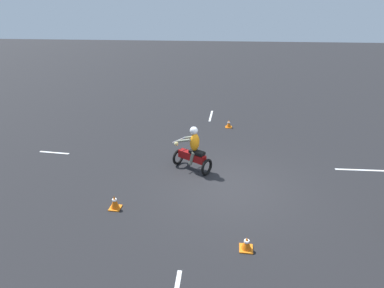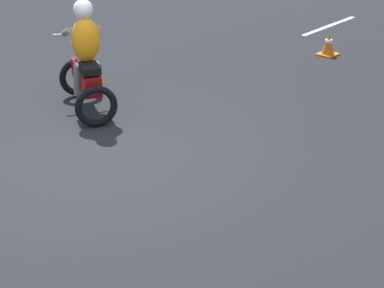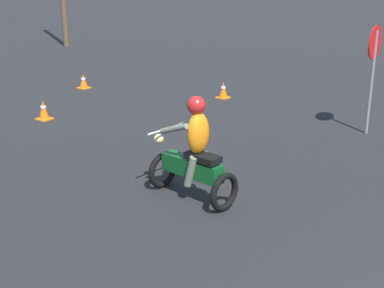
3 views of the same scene
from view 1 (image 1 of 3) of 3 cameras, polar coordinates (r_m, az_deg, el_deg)
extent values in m
plane|color=black|center=(9.96, 7.21, -7.99)|extent=(120.00, 120.00, 0.00)
torus|color=black|center=(11.14, -2.63, -2.49)|extent=(0.57, 0.39, 0.60)
torus|color=black|center=(10.42, 2.81, -4.42)|extent=(0.57, 0.39, 0.60)
cube|color=maroon|center=(10.67, 0.00, -2.37)|extent=(0.77, 1.07, 0.28)
cube|color=black|center=(10.45, 0.95, -1.61)|extent=(0.51, 0.61, 0.10)
cylinder|color=silver|center=(10.82, -2.49, 0.78)|extent=(0.62, 0.39, 0.04)
sphere|color=#F2E08C|center=(10.97, -2.99, 0.07)|extent=(0.22, 0.22, 0.16)
ellipsoid|color=orange|center=(10.36, 0.52, 0.35)|extent=(0.49, 0.44, 0.64)
cylinder|color=slate|center=(10.66, -0.09, 1.31)|extent=(0.36, 0.52, 0.27)
cylinder|color=slate|center=(10.37, -1.47, 0.66)|extent=(0.36, 0.52, 0.27)
cylinder|color=slate|center=(10.71, 0.88, -2.26)|extent=(0.23, 0.27, 0.51)
cylinder|color=slate|center=(10.51, -0.05, -2.77)|extent=(0.23, 0.27, 0.51)
sphere|color=white|center=(10.23, 0.35, 2.57)|extent=(0.38, 0.38, 0.28)
cube|color=orange|center=(15.06, 6.99, 3.22)|extent=(0.32, 0.32, 0.03)
cone|color=orange|center=(14.99, 7.03, 3.91)|extent=(0.24, 0.24, 0.35)
cylinder|color=white|center=(14.97, 7.04, 4.10)|extent=(0.13, 0.13, 0.05)
cube|color=orange|center=(7.68, 10.25, -19.01)|extent=(0.32, 0.32, 0.03)
cone|color=orange|center=(7.57, 10.35, -18.03)|extent=(0.24, 0.24, 0.32)
cylinder|color=white|center=(7.54, 10.38, -17.76)|extent=(0.13, 0.13, 0.05)
cube|color=orange|center=(9.13, -14.39, -11.70)|extent=(0.32, 0.32, 0.03)
cone|color=orange|center=(9.01, -14.53, -10.57)|extent=(0.24, 0.24, 0.40)
cylinder|color=white|center=(8.98, -14.57, -10.25)|extent=(0.13, 0.13, 0.05)
cube|color=silver|center=(12.46, 29.64, -4.33)|extent=(0.21, 1.88, 0.01)
cube|color=silver|center=(16.73, 3.62, 5.37)|extent=(1.91, 0.11, 0.01)
cube|color=silver|center=(13.41, -24.75, -1.49)|extent=(0.15, 1.30, 0.01)
camera|label=2|loc=(7.22, 72.22, -2.04)|focal=70.00mm
camera|label=3|loc=(12.91, 10.80, 15.67)|focal=50.00mm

